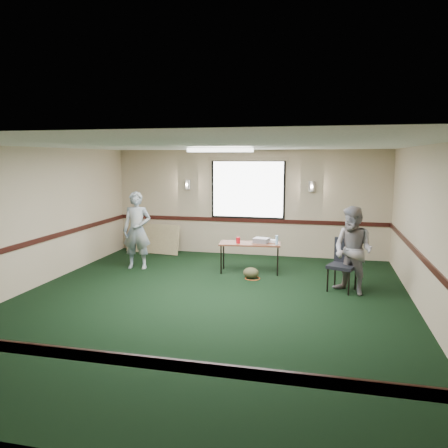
% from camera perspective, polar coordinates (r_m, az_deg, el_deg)
% --- Properties ---
extents(ground, '(8.00, 8.00, 0.00)m').
position_cam_1_polar(ground, '(7.67, -2.24, -10.33)').
color(ground, black).
rests_on(ground, ground).
extents(room_shell, '(8.00, 8.02, 8.00)m').
position_cam_1_polar(room_shell, '(9.37, 1.15, 3.03)').
color(room_shell, '#CBAF93').
rests_on(room_shell, ground).
extents(folding_table, '(1.37, 0.66, 0.66)m').
position_cam_1_polar(folding_table, '(9.53, 3.41, -2.76)').
color(folding_table, '#5F2D1B').
rests_on(folding_table, ground).
extents(projector, '(0.37, 0.33, 0.11)m').
position_cam_1_polar(projector, '(9.54, 4.92, -2.15)').
color(projector, gray).
rests_on(projector, folding_table).
extents(game_console, '(0.21, 0.17, 0.05)m').
position_cam_1_polar(game_console, '(9.65, 6.17, -2.21)').
color(game_console, white).
rests_on(game_console, folding_table).
extents(red_cup, '(0.09, 0.09, 0.13)m').
position_cam_1_polar(red_cup, '(9.45, 1.86, -2.14)').
color(red_cup, '#B10B15').
rests_on(red_cup, folding_table).
extents(water_bottle, '(0.06, 0.06, 0.20)m').
position_cam_1_polar(water_bottle, '(9.38, 6.91, -2.09)').
color(water_bottle, '#91C4ED').
rests_on(water_bottle, folding_table).
extents(duffel_bag, '(0.33, 0.25, 0.23)m').
position_cam_1_polar(duffel_bag, '(9.18, 3.54, -6.39)').
color(duffel_bag, '#454327').
rests_on(duffel_bag, ground).
extents(cable_coil, '(0.35, 0.35, 0.02)m').
position_cam_1_polar(cable_coil, '(9.18, 3.74, -7.10)').
color(cable_coil, '#D9501B').
rests_on(cable_coil, ground).
extents(folded_table, '(1.53, 0.43, 0.77)m').
position_cam_1_polar(folded_table, '(11.66, -9.28, -1.89)').
color(folded_table, '#99835E').
rests_on(folded_table, ground).
extents(conference_chair, '(0.62, 0.63, 0.98)m').
position_cam_1_polar(conference_chair, '(8.60, 15.42, -4.59)').
color(conference_chair, black).
rests_on(conference_chair, ground).
extents(person_left, '(0.69, 0.51, 1.75)m').
position_cam_1_polar(person_left, '(10.04, -11.30, -0.81)').
color(person_left, '#3D5C86').
rests_on(person_left, ground).
extents(person_right, '(1.00, 0.96, 1.62)m').
position_cam_1_polar(person_right, '(8.35, 16.50, -3.35)').
color(person_right, '#6E86AB').
rests_on(person_right, ground).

